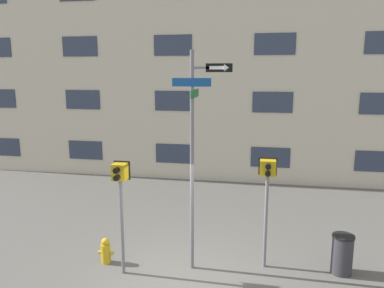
{
  "coord_description": "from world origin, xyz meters",
  "views": [
    {
      "loc": [
        1.51,
        -7.2,
        4.5
      ],
      "look_at": [
        0.07,
        0.71,
        2.95
      ],
      "focal_mm": 35.0,
      "sensor_mm": 36.0,
      "label": 1
    }
  ],
  "objects_px": {
    "pedestrian_signal_left": "(120,188)",
    "street_sign_pole": "(195,146)",
    "pedestrian_signal_right": "(267,183)",
    "fire_hydrant": "(106,251)",
    "trash_bin": "(342,254)"
  },
  "relations": [
    {
      "from": "street_sign_pole",
      "to": "trash_bin",
      "type": "xyz_separation_m",
      "value": [
        3.31,
        0.38,
        -2.45
      ]
    },
    {
      "from": "pedestrian_signal_right",
      "to": "trash_bin",
      "type": "height_order",
      "value": "pedestrian_signal_right"
    },
    {
      "from": "pedestrian_signal_left",
      "to": "pedestrian_signal_right",
      "type": "xyz_separation_m",
      "value": [
        3.15,
        0.87,
        0.03
      ]
    },
    {
      "from": "pedestrian_signal_left",
      "to": "trash_bin",
      "type": "xyz_separation_m",
      "value": [
        4.87,
        0.89,
        -1.56
      ]
    },
    {
      "from": "street_sign_pole",
      "to": "fire_hydrant",
      "type": "relative_size",
      "value": 7.96
    },
    {
      "from": "street_sign_pole",
      "to": "fire_hydrant",
      "type": "height_order",
      "value": "street_sign_pole"
    },
    {
      "from": "pedestrian_signal_left",
      "to": "pedestrian_signal_right",
      "type": "distance_m",
      "value": 3.27
    },
    {
      "from": "pedestrian_signal_left",
      "to": "pedestrian_signal_right",
      "type": "relative_size",
      "value": 1.0
    },
    {
      "from": "street_sign_pole",
      "to": "pedestrian_signal_right",
      "type": "distance_m",
      "value": 1.85
    },
    {
      "from": "trash_bin",
      "to": "street_sign_pole",
      "type": "bearing_deg",
      "value": -173.44
    },
    {
      "from": "pedestrian_signal_right",
      "to": "trash_bin",
      "type": "xyz_separation_m",
      "value": [
        1.72,
        0.02,
        -1.59
      ]
    },
    {
      "from": "pedestrian_signal_left",
      "to": "fire_hydrant",
      "type": "height_order",
      "value": "pedestrian_signal_left"
    },
    {
      "from": "fire_hydrant",
      "to": "trash_bin",
      "type": "relative_size",
      "value": 0.68
    },
    {
      "from": "pedestrian_signal_right",
      "to": "fire_hydrant",
      "type": "distance_m",
      "value": 4.15
    },
    {
      "from": "pedestrian_signal_left",
      "to": "street_sign_pole",
      "type": "bearing_deg",
      "value": 18.05
    }
  ]
}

